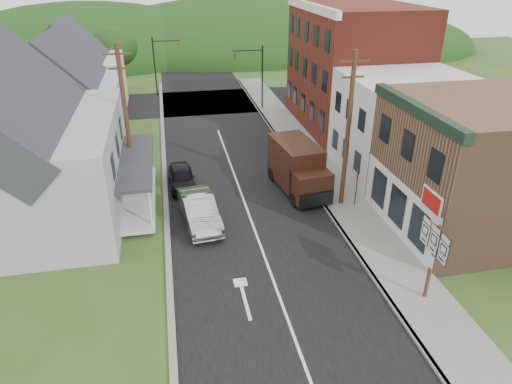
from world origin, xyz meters
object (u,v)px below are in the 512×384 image
silver_sedan (199,211)px  route_sign_cluster (433,252)px  delivery_van (298,168)px  dark_sedan (182,178)px  warning_sign (357,182)px

silver_sedan → route_sign_cluster: route_sign_cluster is taller
delivery_van → route_sign_cluster: 11.43m
dark_sedan → route_sign_cluster: (9.62, -12.98, 1.80)m
route_sign_cluster → warning_sign: 8.39m
dark_sedan → delivery_van: 7.44m
silver_sedan → delivery_van: bearing=17.6°
dark_sedan → warning_sign: 10.93m
silver_sedan → dark_sedan: bearing=92.0°
silver_sedan → route_sign_cluster: bearing=-49.5°
dark_sedan → warning_sign: size_ratio=1.67×
dark_sedan → route_sign_cluster: route_sign_cluster is taller
route_sign_cluster → warning_sign: route_sign_cluster is taller
silver_sedan → dark_sedan: 4.82m
delivery_van → warning_sign: (2.70, -2.78, 0.10)m
silver_sedan → dark_sedan: (-0.73, 4.77, -0.14)m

